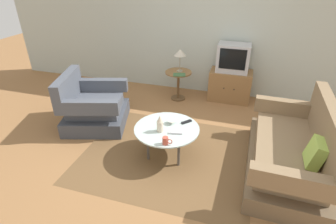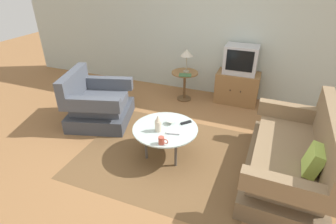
{
  "view_description": "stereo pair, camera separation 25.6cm",
  "coord_description": "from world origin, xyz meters",
  "px_view_note": "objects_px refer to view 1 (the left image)",
  "views": [
    {
      "loc": [
        0.73,
        -2.93,
        2.34
      ],
      "look_at": [
        -0.2,
        0.17,
        0.55
      ],
      "focal_mm": 28.14,
      "sensor_mm": 36.0,
      "label": 1
    },
    {
      "loc": [
        0.97,
        -2.84,
        2.34
      ],
      "look_at": [
        -0.2,
        0.17,
        0.55
      ],
      "focal_mm": 28.14,
      "sensor_mm": 36.0,
      "label": 2
    }
  ],
  "objects_px": {
    "couch": "(292,153)",
    "tv_remote_silver": "(175,133)",
    "armchair": "(93,108)",
    "side_table": "(178,79)",
    "tv_stand": "(230,86)",
    "book": "(179,75)",
    "vase": "(160,124)",
    "mug": "(166,141)",
    "tv_remote_dark": "(187,122)",
    "television": "(233,58)",
    "table_lamp": "(180,53)",
    "coffee_table": "(167,130)",
    "bowl": "(172,122)"
  },
  "relations": [
    {
      "from": "couch",
      "to": "tv_remote_silver",
      "type": "relative_size",
      "value": 9.91
    },
    {
      "from": "armchair",
      "to": "side_table",
      "type": "xyz_separation_m",
      "value": [
        1.11,
        1.34,
        0.12
      ]
    },
    {
      "from": "tv_stand",
      "to": "book",
      "type": "xyz_separation_m",
      "value": [
        -0.92,
        -0.44,
        0.29
      ]
    },
    {
      "from": "tv_remote_silver",
      "to": "vase",
      "type": "bearing_deg",
      "value": 168.53
    },
    {
      "from": "couch",
      "to": "vase",
      "type": "height_order",
      "value": "couch"
    },
    {
      "from": "mug",
      "to": "tv_remote_dark",
      "type": "xyz_separation_m",
      "value": [
        0.13,
        0.57,
        -0.04
      ]
    },
    {
      "from": "vase",
      "to": "mug",
      "type": "relative_size",
      "value": 1.89
    },
    {
      "from": "couch",
      "to": "side_table",
      "type": "distance_m",
      "value": 2.56
    },
    {
      "from": "television",
      "to": "tv_remote_dark",
      "type": "xyz_separation_m",
      "value": [
        -0.44,
        -1.86,
        -0.4
      ]
    },
    {
      "from": "mug",
      "to": "book",
      "type": "height_order",
      "value": "book"
    },
    {
      "from": "couch",
      "to": "table_lamp",
      "type": "relative_size",
      "value": 4.13
    },
    {
      "from": "vase",
      "to": "tv_remote_silver",
      "type": "relative_size",
      "value": 1.3
    },
    {
      "from": "armchair",
      "to": "tv_remote_dark",
      "type": "height_order",
      "value": "armchair"
    },
    {
      "from": "table_lamp",
      "to": "tv_remote_dark",
      "type": "xyz_separation_m",
      "value": [
        0.52,
        -1.6,
        -0.48
      ]
    },
    {
      "from": "couch",
      "to": "mug",
      "type": "bearing_deg",
      "value": 108.85
    },
    {
      "from": "tv_stand",
      "to": "television",
      "type": "xyz_separation_m",
      "value": [
        0.0,
        0.01,
        0.56
      ]
    },
    {
      "from": "book",
      "to": "couch",
      "type": "bearing_deg",
      "value": -52.91
    },
    {
      "from": "coffee_table",
      "to": "table_lamp",
      "type": "distance_m",
      "value": 1.92
    },
    {
      "from": "coffee_table",
      "to": "tv_remote_silver",
      "type": "relative_size",
      "value": 4.86
    },
    {
      "from": "tv_stand",
      "to": "bowl",
      "type": "height_order",
      "value": "tv_stand"
    },
    {
      "from": "television",
      "to": "bowl",
      "type": "distance_m",
      "value": 2.08
    },
    {
      "from": "television",
      "to": "vase",
      "type": "distance_m",
      "value": 2.31
    },
    {
      "from": "armchair",
      "to": "book",
      "type": "relative_size",
      "value": 4.68
    },
    {
      "from": "side_table",
      "to": "tv_stand",
      "type": "distance_m",
      "value": 1.02
    },
    {
      "from": "television",
      "to": "table_lamp",
      "type": "distance_m",
      "value": 1.0
    },
    {
      "from": "tv_stand",
      "to": "vase",
      "type": "height_order",
      "value": "vase"
    },
    {
      "from": "mug",
      "to": "tv_remote_dark",
      "type": "height_order",
      "value": "mug"
    },
    {
      "from": "table_lamp",
      "to": "television",
      "type": "bearing_deg",
      "value": 15.14
    },
    {
      "from": "tv_stand",
      "to": "coffee_table",
      "type": "bearing_deg",
      "value": -107.76
    },
    {
      "from": "table_lamp",
      "to": "tv_stand",
      "type": "bearing_deg",
      "value": 14.39
    },
    {
      "from": "couch",
      "to": "book",
      "type": "height_order",
      "value": "couch"
    },
    {
      "from": "book",
      "to": "armchair",
      "type": "bearing_deg",
      "value": -149.18
    },
    {
      "from": "bowl",
      "to": "tv_remote_silver",
      "type": "distance_m",
      "value": 0.25
    },
    {
      "from": "bowl",
      "to": "armchair",
      "type": "bearing_deg",
      "value": 166.89
    },
    {
      "from": "table_lamp",
      "to": "tv_remote_dark",
      "type": "height_order",
      "value": "table_lamp"
    },
    {
      "from": "armchair",
      "to": "bowl",
      "type": "xyz_separation_m",
      "value": [
        1.46,
        -0.34,
        0.18
      ]
    },
    {
      "from": "armchair",
      "to": "coffee_table",
      "type": "bearing_deg",
      "value": 55.57
    },
    {
      "from": "television",
      "to": "bowl",
      "type": "bearing_deg",
      "value": -107.91
    },
    {
      "from": "armchair",
      "to": "tv_stand",
      "type": "distance_m",
      "value": 2.63
    },
    {
      "from": "vase",
      "to": "mug",
      "type": "distance_m",
      "value": 0.3
    },
    {
      "from": "coffee_table",
      "to": "vase",
      "type": "distance_m",
      "value": 0.19
    },
    {
      "from": "television",
      "to": "vase",
      "type": "height_order",
      "value": "television"
    },
    {
      "from": "side_table",
      "to": "television",
      "type": "bearing_deg",
      "value": 15.64
    },
    {
      "from": "vase",
      "to": "tv_remote_dark",
      "type": "xyz_separation_m",
      "value": [
        0.28,
        0.32,
        -0.1
      ]
    },
    {
      "from": "vase",
      "to": "tv_remote_silver",
      "type": "distance_m",
      "value": 0.23
    },
    {
      "from": "television",
      "to": "tv_remote_dark",
      "type": "height_order",
      "value": "television"
    },
    {
      "from": "table_lamp",
      "to": "tv_remote_silver",
      "type": "relative_size",
      "value": 2.4
    },
    {
      "from": "mug",
      "to": "tv_remote_silver",
      "type": "relative_size",
      "value": 0.69
    },
    {
      "from": "bowl",
      "to": "coffee_table",
      "type": "bearing_deg",
      "value": -103.74
    },
    {
      "from": "couch",
      "to": "book",
      "type": "bearing_deg",
      "value": 52.52
    }
  ]
}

